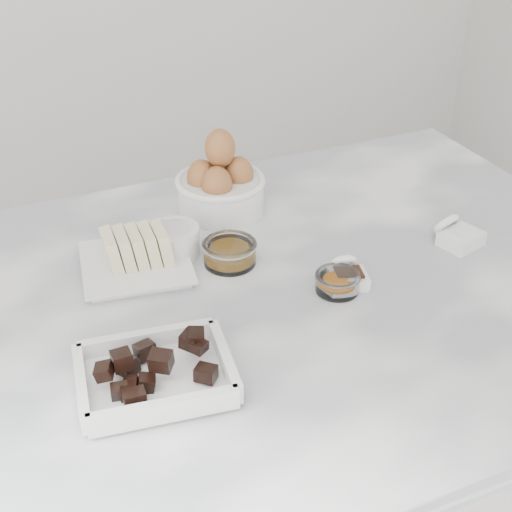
{
  "coord_description": "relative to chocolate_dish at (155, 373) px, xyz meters",
  "views": [
    {
      "loc": [
        -0.33,
        -0.76,
        1.53
      ],
      "look_at": [
        0.02,
        0.03,
        0.98
      ],
      "focal_mm": 50.0,
      "sensor_mm": 36.0,
      "label": 1
    }
  ],
  "objects": [
    {
      "name": "zest_bowl",
      "position": [
        0.3,
        0.09,
        -0.01
      ],
      "size": [
        0.07,
        0.07,
        0.03
      ],
      "color": "white",
      "rests_on": "marble_slab"
    },
    {
      "name": "marble_slab",
      "position": [
        0.18,
        0.13,
        -0.04
      ],
      "size": [
        1.2,
        0.8,
        0.04
      ],
      "primitive_type": "cube",
      "color": "white",
      "rests_on": "cabinet"
    },
    {
      "name": "butter_plate",
      "position": [
        0.05,
        0.26,
        0.0
      ],
      "size": [
        0.18,
        0.18,
        0.06
      ],
      "color": "white",
      "rests_on": "marble_slab"
    },
    {
      "name": "salt_spoon",
      "position": [
        0.53,
        0.12,
        -0.01
      ],
      "size": [
        0.07,
        0.09,
        0.05
      ],
      "color": "white",
      "rests_on": "marble_slab"
    },
    {
      "name": "vanilla_spoon",
      "position": [
        0.32,
        0.1,
        -0.01
      ],
      "size": [
        0.06,
        0.08,
        0.04
      ],
      "color": "white",
      "rests_on": "marble_slab"
    },
    {
      "name": "egg_bowl",
      "position": [
        0.23,
        0.38,
        0.03
      ],
      "size": [
        0.15,
        0.15,
        0.15
      ],
      "color": "white",
      "rests_on": "marble_slab"
    },
    {
      "name": "chocolate_dish",
      "position": [
        0.0,
        0.0,
        0.0
      ],
      "size": [
        0.2,
        0.16,
        0.05
      ],
      "color": "white",
      "rests_on": "marble_slab"
    },
    {
      "name": "honey_bowl",
      "position": [
        0.18,
        0.22,
        -0.0
      ],
      "size": [
        0.08,
        0.08,
        0.04
      ],
      "color": "white",
      "rests_on": "marble_slab"
    },
    {
      "name": "sugar_ramekin",
      "position": [
        0.12,
        0.27,
        0.0
      ],
      "size": [
        0.08,
        0.08,
        0.05
      ],
      "color": "white",
      "rests_on": "marble_slab"
    }
  ]
}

